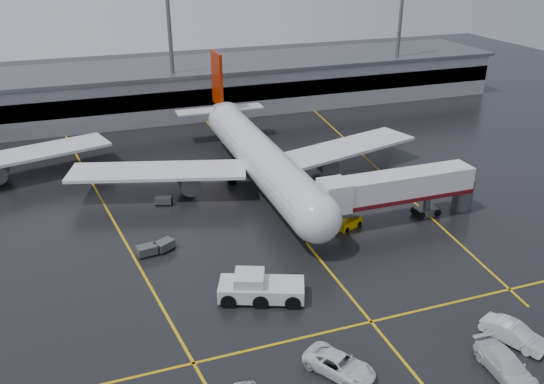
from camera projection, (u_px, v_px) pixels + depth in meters
name	position (u px, v px, depth m)	size (l,w,h in m)	color
ground	(282.00, 214.00, 66.88)	(220.00, 220.00, 0.00)	black
apron_line_centre	(282.00, 213.00, 66.88)	(0.25, 90.00, 0.02)	gold
apron_line_stop	(371.00, 322.00, 47.99)	(60.00, 0.25, 0.02)	gold
apron_line_left	(104.00, 203.00, 69.42)	(0.25, 70.00, 0.02)	gold
apron_line_right	(375.00, 166.00, 80.91)	(0.25, 70.00, 0.02)	gold
terminal	(195.00, 87.00, 106.25)	(122.00, 19.00, 8.60)	gray
light_mast_mid	(170.00, 38.00, 95.45)	(3.00, 1.20, 25.45)	#595B60
light_mast_right	(400.00, 26.00, 109.05)	(3.00, 1.20, 25.45)	#595B60
main_airliner	(257.00, 154.00, 73.47)	(48.80, 45.60, 14.10)	silver
jet_bridge	(398.00, 190.00, 63.69)	(19.90, 3.40, 6.05)	silver
pushback_tractor	(259.00, 288.00, 50.66)	(8.30, 5.69, 2.75)	silver
belt_loader	(349.00, 223.00, 63.55)	(3.48, 2.51, 2.03)	#DCA200
service_van_a	(340.00, 365.00, 42.01)	(2.59, 5.61, 1.56)	white
service_van_b	(506.00, 365.00, 41.88)	(2.39, 5.88, 1.71)	silver
service_van_c	(514.00, 334.00, 45.23)	(1.81, 5.20, 1.71)	silver
baggage_cart_a	(164.00, 245.00, 58.75)	(2.39, 2.17, 1.12)	#595B60
baggage_cart_b	(147.00, 250.00, 57.82)	(2.16, 1.56, 1.12)	#595B60
baggage_cart_c	(164.00, 200.00, 68.95)	(2.33, 1.92, 1.12)	#595B60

